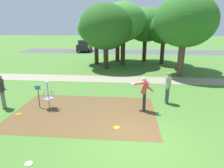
{
  "coord_description": "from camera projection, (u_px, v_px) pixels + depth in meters",
  "views": [
    {
      "loc": [
        -0.32,
        -5.98,
        3.94
      ],
      "look_at": [
        -1.19,
        3.74,
        1.0
      ],
      "focal_mm": 30.84,
      "sensor_mm": 36.0,
      "label": 1
    }
  ],
  "objects": [
    {
      "name": "ground_plane",
      "position": [
        136.0,
        142.0,
        6.81
      ],
      "size": [
        160.0,
        160.0,
        0.0
      ],
      "primitive_type": "plane",
      "color": "#47752D"
    },
    {
      "name": "dirt_tee_pad",
      "position": [
        84.0,
        112.0,
        9.15
      ],
      "size": [
        6.68,
        4.4,
        0.01
      ],
      "primitive_type": "cube",
      "color": "brown",
      "rests_on": "ground"
    },
    {
      "name": "disc_golf_basket",
      "position": [
        47.0,
        94.0,
        9.4
      ],
      "size": [
        0.98,
        0.58,
        1.39
      ],
      "color": "#9E9EA3",
      "rests_on": "ground"
    },
    {
      "name": "player_foreground_watching",
      "position": [
        168.0,
        86.0,
        9.97
      ],
      "size": [
        0.41,
        0.47,
        1.71
      ],
      "color": "#384260",
      "rests_on": "ground"
    },
    {
      "name": "player_throwing",
      "position": [
        144.0,
        92.0,
        9.04
      ],
      "size": [
        1.06,
        0.61,
        1.71
      ],
      "color": "#232328",
      "rests_on": "ground"
    },
    {
      "name": "player_waiting_left",
      "position": [
        2.0,
        90.0,
        9.36
      ],
      "size": [
        0.45,
        0.49,
        1.71
      ],
      "color": "slate",
      "rests_on": "ground"
    },
    {
      "name": "frisbee_near_basket",
      "position": [
        19.0,
        114.0,
        8.96
      ],
      "size": [
        0.25,
        0.25,
        0.02
      ],
      "primitive_type": "cylinder",
      "color": "orange",
      "rests_on": "ground"
    },
    {
      "name": "frisbee_by_tee",
      "position": [
        29.0,
        164.0,
        5.73
      ],
      "size": [
        0.23,
        0.23,
        0.02
      ],
      "primitive_type": "cylinder",
      "color": "white",
      "rests_on": "ground"
    },
    {
      "name": "frisbee_mid_grass",
      "position": [
        82.0,
        92.0,
        12.05
      ],
      "size": [
        0.21,
        0.21,
        0.02
      ],
      "primitive_type": "cylinder",
      "color": "green",
      "rests_on": "ground"
    },
    {
      "name": "frisbee_far_left",
      "position": [
        117.0,
        127.0,
        7.78
      ],
      "size": [
        0.25,
        0.25,
        0.02
      ],
      "primitive_type": "cylinder",
      "color": "gold",
      "rests_on": "ground"
    },
    {
      "name": "frisbee_far_right",
      "position": [
        92.0,
        91.0,
        12.24
      ],
      "size": [
        0.24,
        0.24,
        0.02
      ],
      "primitive_type": "cylinder",
      "color": "#E53D99",
      "rests_on": "ground"
    },
    {
      "name": "tree_near_left",
      "position": [
        123.0,
        22.0,
        18.96
      ],
      "size": [
        4.45,
        4.45,
        6.24
      ],
      "color": "#422D1E",
      "rests_on": "ground"
    },
    {
      "name": "tree_near_right",
      "position": [
        164.0,
        29.0,
        20.0
      ],
      "size": [
        3.65,
        3.65,
        5.24
      ],
      "color": "#422D1E",
      "rests_on": "ground"
    },
    {
      "name": "tree_mid_left",
      "position": [
        118.0,
        27.0,
        21.32
      ],
      "size": [
        4.5,
        4.5,
        5.83
      ],
      "color": "#422D1E",
      "rests_on": "ground"
    },
    {
      "name": "tree_mid_center",
      "position": [
        106.0,
        27.0,
        17.63
      ],
      "size": [
        4.89,
        4.89,
        5.95
      ],
      "color": "#422D1E",
      "rests_on": "ground"
    },
    {
      "name": "tree_mid_right",
      "position": [
        185.0,
        21.0,
        14.73
      ],
      "size": [
        4.75,
        4.75,
        6.36
      ],
      "color": "brown",
      "rests_on": "ground"
    },
    {
      "name": "tree_far_left",
      "position": [
        146.0,
        25.0,
        21.34
      ],
      "size": [
        4.4,
        4.4,
        5.96
      ],
      "color": "#422D1E",
      "rests_on": "ground"
    },
    {
      "name": "tree_far_center",
      "position": [
        96.0,
        28.0,
        19.83
      ],
      "size": [
        3.81,
        3.81,
        5.41
      ],
      "color": "#422D1E",
      "rests_on": "ground"
    },
    {
      "name": "tree_far_right",
      "position": [
        184.0,
        22.0,
        17.3
      ],
      "size": [
        3.88,
        3.88,
        5.94
      ],
      "color": "#422D1E",
      "rests_on": "ground"
    },
    {
      "name": "parking_lot_strip",
      "position": [
        131.0,
        52.0,
        31.1
      ],
      "size": [
        36.0,
        6.0,
        0.01
      ],
      "primitive_type": "cube",
      "color": "#4C4C51",
      "rests_on": "ground"
    },
    {
      "name": "parked_car_leftmost",
      "position": [
        84.0,
        46.0,
        30.98
      ],
      "size": [
        2.11,
        4.27,
        1.84
      ],
      "color": "black",
      "rests_on": "ground"
    },
    {
      "name": "gravel_path",
      "position": [
        133.0,
        80.0,
        14.8
      ],
      "size": [
        40.0,
        1.9,
        0.0
      ],
      "primitive_type": "cube",
      "color": "gray",
      "rests_on": "ground"
    }
  ]
}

